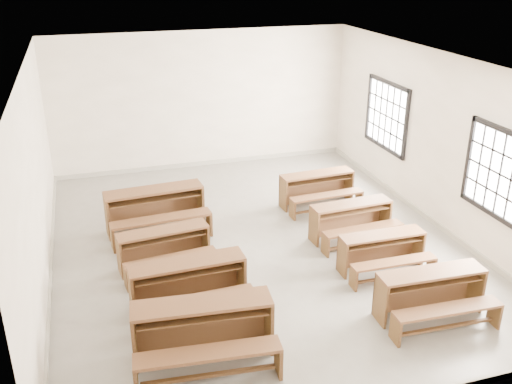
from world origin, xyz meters
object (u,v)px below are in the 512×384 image
object	(u,v)px
desk_set_3	(155,207)
desk_set_6	(352,218)
desk_set_7	(318,187)
desk_set_1	(189,282)
desk_set_5	(383,250)
desk_set_4	(432,291)
desk_set_0	(203,327)
desk_set_2	(164,246)

from	to	relation	value
desk_set_3	desk_set_6	bearing A→B (deg)	-26.42
desk_set_3	desk_set_7	world-z (taller)	desk_set_3
desk_set_1	desk_set_6	size ratio (longest dim) A/B	1.10
desk_set_3	desk_set_5	xyz separation A→B (m)	(3.31, -2.53, -0.10)
desk_set_1	desk_set_6	bearing A→B (deg)	20.24
desk_set_1	desk_set_4	size ratio (longest dim) A/B	1.07
desk_set_0	desk_set_7	world-z (taller)	desk_set_0
desk_set_5	desk_set_6	world-z (taller)	desk_set_6
desk_set_3	desk_set_7	distance (m)	3.32
desk_set_4	desk_set_5	size ratio (longest dim) A/B	1.12
desk_set_0	desk_set_5	bearing A→B (deg)	27.08
desk_set_4	desk_set_1	bearing A→B (deg)	162.12
desk_set_0	desk_set_6	xyz separation A→B (m)	(3.26, 2.46, -0.07)
desk_set_1	desk_set_5	bearing A→B (deg)	0.64
desk_set_2	desk_set_3	distance (m)	1.41
desk_set_6	desk_set_5	bearing A→B (deg)	-94.50
desk_set_5	desk_set_7	xyz separation A→B (m)	(0.00, 2.71, 0.03)
desk_set_2	desk_set_7	world-z (taller)	desk_set_7
desk_set_1	desk_set_5	distance (m)	3.21
desk_set_6	desk_set_7	world-z (taller)	desk_set_7
desk_set_5	desk_set_6	size ratio (longest dim) A/B	0.92
desk_set_7	desk_set_1	bearing A→B (deg)	-141.63
desk_set_2	desk_set_4	xyz separation A→B (m)	(3.40, -2.47, 0.02)
desk_set_1	desk_set_3	distance (m)	2.68
desk_set_7	desk_set_0	bearing A→B (deg)	-132.37
desk_set_3	desk_set_6	size ratio (longest dim) A/B	1.21
desk_set_1	desk_set_5	size ratio (longest dim) A/B	1.20
desk_set_0	desk_set_1	bearing A→B (deg)	93.61
desk_set_1	desk_set_3	xyz separation A→B (m)	(-0.10, 2.68, 0.03)
desk_set_2	desk_set_1	bearing A→B (deg)	-89.15
desk_set_0	desk_set_1	size ratio (longest dim) A/B	1.09
desk_set_0	desk_set_1	distance (m)	1.14
desk_set_3	desk_set_6	xyz separation A→B (m)	(3.33, -1.36, -0.08)
desk_set_1	desk_set_4	bearing A→B (deg)	-22.32
desk_set_3	desk_set_0	bearing A→B (deg)	-93.22
desk_set_0	desk_set_2	xyz separation A→B (m)	(-0.13, 2.41, -0.07)
desk_set_4	desk_set_5	bearing A→B (deg)	93.75
desk_set_5	desk_set_2	bearing A→B (deg)	162.16
desk_set_1	desk_set_0	bearing A→B (deg)	-93.79
desk_set_2	desk_set_7	size ratio (longest dim) A/B	1.00
desk_set_1	desk_set_3	bearing A→B (deg)	90.15
desk_set_0	desk_set_7	distance (m)	5.15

